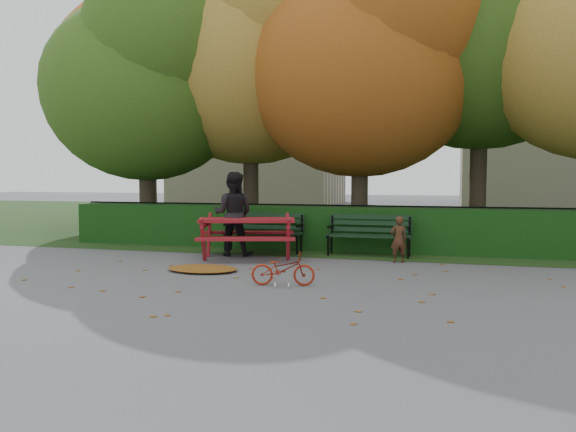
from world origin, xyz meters
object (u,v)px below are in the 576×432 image
(tree_a, at_px, (151,74))
(bench_left, at_px, (264,229))
(tree_b, at_px, (259,45))
(bench_right, at_px, (369,232))
(tree_d, at_px, (498,11))
(bicycle, at_px, (283,269))
(adult, at_px, (233,214))
(tree_c, at_px, (373,53))
(child, at_px, (398,239))
(picnic_table, at_px, (247,227))
(tree_f, at_px, (154,61))

(tree_a, relative_size, bench_left, 4.16)
(tree_b, height_order, bench_right, tree_b)
(tree_a, xyz_separation_m, tree_d, (9.07, 1.65, 1.46))
(tree_a, xyz_separation_m, bench_right, (6.29, -1.88, -4.00))
(tree_b, xyz_separation_m, bench_left, (1.14, -3.04, -4.88))
(bench_left, height_order, bicycle, bench_left)
(bench_left, height_order, adult, adult)
(tree_b, relative_size, tree_c, 1.10)
(child, relative_size, adult, 0.51)
(tree_d, relative_size, picnic_table, 4.08)
(tree_f, bearing_deg, tree_d, -10.33)
(bicycle, bearing_deg, tree_a, 32.62)
(bench_right, bearing_deg, tree_d, 51.77)
(bench_right, xyz_separation_m, adult, (-2.85, -0.80, 0.39))
(bench_right, relative_size, child, 1.94)
(tree_b, xyz_separation_m, tree_c, (3.28, -0.78, -0.58))
(tree_d, distance_m, bench_left, 8.31)
(tree_c, xyz_separation_m, tree_d, (3.04, 1.27, 1.16))
(child, height_order, bicycle, child)
(picnic_table, bearing_deg, tree_d, 25.09)
(bench_right, xyz_separation_m, bicycle, (-0.85, -3.75, -0.26))
(tree_d, bearing_deg, bench_left, -145.74)
(tree_d, height_order, bench_right, tree_d)
(bench_right, height_order, picnic_table, picnic_table)
(tree_f, xyz_separation_m, picnic_table, (5.83, -6.68, -5.04))
(tree_d, bearing_deg, bicycle, -116.51)
(tree_f, bearing_deg, tree_c, -22.35)
(picnic_table, xyz_separation_m, bicycle, (1.55, -2.61, -0.39))
(tree_d, distance_m, tree_f, 11.20)
(tree_a, bearing_deg, tree_b, 23.05)
(adult, bearing_deg, tree_d, -148.84)
(tree_a, xyz_separation_m, tree_c, (6.02, 0.38, 0.30))
(bench_right, bearing_deg, adult, -164.28)
(tree_a, height_order, adult, tree_a)
(tree_f, bearing_deg, bench_left, -43.51)
(picnic_table, height_order, adult, adult)
(tree_f, height_order, adult, tree_f)
(tree_b, height_order, bicycle, tree_b)
(tree_b, bearing_deg, tree_c, -13.45)
(tree_c, relative_size, tree_f, 0.87)
(tree_b, bearing_deg, picnic_table, -74.76)
(tree_c, distance_m, tree_d, 3.50)
(tree_d, bearing_deg, picnic_table, -137.96)
(tree_a, distance_m, adult, 5.66)
(tree_c, relative_size, bicycle, 7.99)
(tree_f, distance_m, adult, 9.59)
(bench_left, relative_size, bicycle, 1.80)
(tree_c, xyz_separation_m, bench_left, (-2.13, -2.26, -4.30))
(tree_c, xyz_separation_m, bicycle, (-0.58, -6.01, -4.56))
(tree_b, distance_m, adult, 5.96)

